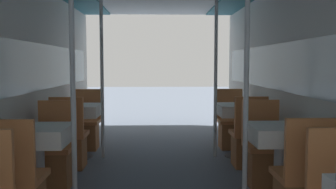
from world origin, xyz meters
TOP-DOWN VIEW (x-y plane):
  - wall_left at (-1.48, 2.65)m, footprint 0.05×8.09m
  - wall_right at (1.48, 2.65)m, footprint 0.05×8.09m
  - dining_table_left_1 at (-1.12, 2.39)m, footprint 0.57×0.57m
  - chair_left_far_1 at (-1.12, 2.93)m, footprint 0.41×0.41m
  - support_pole_left_1 at (-0.79, 2.39)m, footprint 0.05×0.05m
  - dining_table_left_2 at (-1.12, 4.18)m, footprint 0.57×0.57m
  - chair_left_near_2 at (-1.12, 3.65)m, footprint 0.41×0.41m
  - chair_left_far_2 at (-1.12, 4.71)m, footprint 0.41×0.41m
  - support_pole_left_2 at (-0.79, 4.18)m, footprint 0.05×0.05m
  - dining_table_right_1 at (1.12, 2.39)m, footprint 0.57×0.57m
  - chair_right_far_1 at (1.12, 2.93)m, footprint 0.41×0.41m
  - support_pole_right_1 at (0.79, 2.39)m, footprint 0.05×0.05m
  - dining_table_right_2 at (1.12, 4.18)m, footprint 0.57×0.57m
  - chair_right_near_2 at (1.12, 3.65)m, footprint 0.41×0.41m
  - chair_right_far_2 at (1.12, 4.71)m, footprint 0.41×0.41m
  - support_pole_right_2 at (0.79, 4.18)m, footprint 0.05×0.05m

SIDE VIEW (x-z plane):
  - chair_left_far_1 at x=-1.12m, z-range -0.17..0.74m
  - chair_left_near_2 at x=-1.12m, z-range -0.17..0.74m
  - chair_left_far_2 at x=-1.12m, z-range -0.17..0.74m
  - chair_right_far_1 at x=1.12m, z-range -0.17..0.74m
  - chair_right_near_2 at x=1.12m, z-range -0.17..0.74m
  - chair_right_far_2 at x=1.12m, z-range -0.17..0.74m
  - dining_table_left_1 at x=-1.12m, z-range 0.24..0.98m
  - dining_table_left_2 at x=-1.12m, z-range 0.24..0.98m
  - dining_table_right_1 at x=1.12m, z-range 0.24..0.98m
  - dining_table_right_2 at x=1.12m, z-range 0.24..0.98m
  - support_pole_left_1 at x=-0.79m, z-range 0.00..2.27m
  - support_pole_left_2 at x=-0.79m, z-range 0.00..2.27m
  - support_pole_right_1 at x=0.79m, z-range 0.00..2.27m
  - support_pole_right_2 at x=0.79m, z-range 0.00..2.27m
  - wall_left at x=-1.48m, z-range 0.02..2.29m
  - wall_right at x=1.48m, z-range 0.02..2.29m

